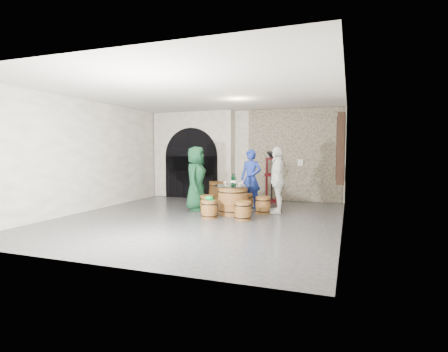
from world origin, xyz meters
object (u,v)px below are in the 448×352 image
(wine_bottle_center, at_px, (235,181))
(wine_bottle_right, at_px, (232,180))
(barrel_stool_near_right, at_px, (243,211))
(wine_bottle_left, at_px, (233,180))
(barrel_stool_left, at_px, (207,203))
(side_barrel, at_px, (216,192))
(barrel_stool_right, at_px, (263,205))
(person_blue, at_px, (251,179))
(corking_press, at_px, (272,173))
(barrel_stool_near_left, at_px, (209,209))
(person_green, at_px, (196,179))
(barrel_table, at_px, (233,200))
(person_white, at_px, (277,180))
(barrel_stool_far, at_px, (246,202))

(wine_bottle_center, bearing_deg, wine_bottle_right, 152.33)
(barrel_stool_near_right, height_order, wine_bottle_left, wine_bottle_left)
(wine_bottle_center, bearing_deg, barrel_stool_left, 169.60)
(barrel_stool_left, xyz_separation_m, side_barrel, (-0.44, 1.88, 0.11))
(barrel_stool_right, xyz_separation_m, wine_bottle_center, (-0.70, -0.40, 0.69))
(person_blue, distance_m, wine_bottle_left, 1.13)
(side_barrel, bearing_deg, corking_press, 20.36)
(barrel_stool_near_left, bearing_deg, person_green, 129.66)
(barrel_table, xyz_separation_m, person_white, (1.11, 0.59, 0.54))
(person_green, xyz_separation_m, person_white, (2.33, 0.35, -0.01))
(wine_bottle_left, height_order, wine_bottle_center, same)
(barrel_stool_near_right, distance_m, corking_press, 3.48)
(person_white, height_order, wine_bottle_left, person_white)
(barrel_table, height_order, wine_bottle_center, wine_bottle_center)
(person_white, height_order, corking_press, person_white)
(wine_bottle_left, bearing_deg, side_barrel, 122.53)
(person_white, relative_size, wine_bottle_right, 5.72)
(barrel_stool_near_right, distance_m, person_white, 1.58)
(barrel_stool_near_left, height_order, wine_bottle_left, wine_bottle_left)
(wine_bottle_left, xyz_separation_m, corking_press, (0.52, 2.62, 0.08))
(barrel_stool_near_right, distance_m, side_barrel, 3.25)
(barrel_stool_right, bearing_deg, barrel_stool_far, 144.81)
(corking_press, bearing_deg, barrel_stool_near_left, -96.23)
(person_white, bearing_deg, corking_press, -174.94)
(side_barrel, bearing_deg, person_blue, -30.38)
(barrel_stool_near_right, relative_size, wine_bottle_left, 1.45)
(wine_bottle_right, bearing_deg, barrel_table, -50.17)
(person_blue, xyz_separation_m, wine_bottle_center, (-0.13, -1.19, 0.03))
(person_green, bearing_deg, barrel_stool_far, -76.08)
(barrel_stool_far, xyz_separation_m, barrel_stool_near_right, (0.37, -1.52, 0.00))
(person_green, bearing_deg, wine_bottle_left, -107.64)
(barrel_stool_far, distance_m, person_white, 1.23)
(barrel_stool_near_left, height_order, wine_bottle_center, wine_bottle_center)
(person_blue, relative_size, corking_press, 1.04)
(barrel_stool_left, relative_size, barrel_stool_far, 1.00)
(person_white, distance_m, side_barrel, 2.85)
(person_green, distance_m, wine_bottle_left, 1.21)
(barrel_stool_left, distance_m, side_barrel, 1.93)
(person_green, xyz_separation_m, corking_press, (1.72, 2.46, 0.07))
(barrel_stool_near_right, height_order, corking_press, corking_press)
(corking_press, bearing_deg, barrel_table, -92.12)
(person_blue, relative_size, wine_bottle_center, 5.52)
(barrel_stool_far, bearing_deg, barrel_stool_right, -35.19)
(person_green, height_order, wine_bottle_left, person_green)
(barrel_stool_near_left, bearing_deg, person_white, 41.60)
(barrel_stool_left, distance_m, person_blue, 1.59)
(person_green, distance_m, person_blue, 1.69)
(barrel_table, relative_size, wine_bottle_left, 3.18)
(wine_bottle_left, xyz_separation_m, wine_bottle_center, (0.07, -0.08, 0.00))
(barrel_stool_near_left, bearing_deg, wine_bottle_center, 59.16)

